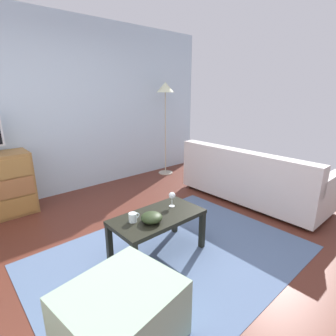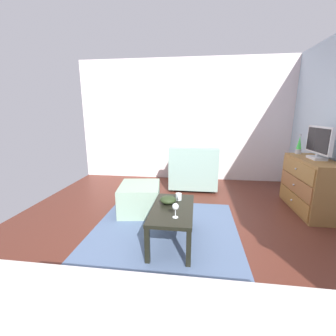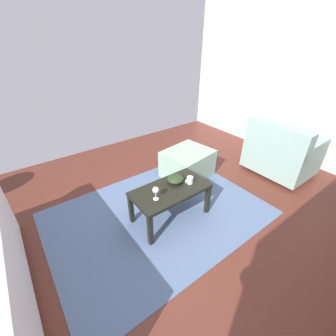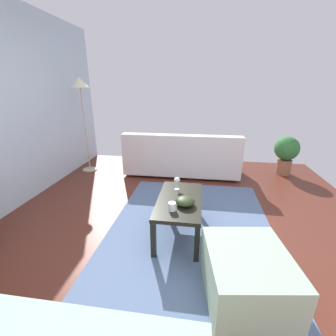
# 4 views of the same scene
# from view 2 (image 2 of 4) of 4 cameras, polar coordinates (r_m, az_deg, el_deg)

# --- Properties ---
(ground_plane) EXTENTS (5.86, 5.01, 0.05)m
(ground_plane) POSITION_cam_2_polar(r_m,az_deg,el_deg) (2.93, 2.80, -17.59)
(ground_plane) COLOR #51251B
(wall_plain_left) EXTENTS (0.12, 5.01, 2.67)m
(wall_plain_left) POSITION_cam_2_polar(r_m,az_deg,el_deg) (5.19, 5.44, 11.88)
(wall_plain_left) COLOR silver
(wall_plain_left) RESTS_ON ground_plane
(area_rug) EXTENTS (2.60, 1.90, 0.01)m
(area_rug) POSITION_cam_2_polar(r_m,az_deg,el_deg) (2.77, -1.92, -18.94)
(area_rug) COLOR #4C5F81
(area_rug) RESTS_ON ground_plane
(dresser) EXTENTS (1.13, 0.49, 0.83)m
(dresser) POSITION_cam_2_polar(r_m,az_deg,el_deg) (4.11, 32.60, -3.75)
(dresser) COLOR olive
(dresser) RESTS_ON ground_plane
(tv) EXTENTS (0.65, 0.18, 0.49)m
(tv) POSITION_cam_2_polar(r_m,az_deg,el_deg) (4.00, 34.17, 5.48)
(tv) COLOR silver
(tv) RESTS_ON dresser
(lava_lamp) EXTENTS (0.09, 0.09, 0.33)m
(lava_lamp) POSITION_cam_2_polar(r_m,az_deg,el_deg) (4.40, 30.52, 5.04)
(lava_lamp) COLOR #B7B7BC
(lava_lamp) RESTS_ON dresser
(coffee_table) EXTENTS (0.91, 0.48, 0.44)m
(coffee_table) POSITION_cam_2_polar(r_m,az_deg,el_deg) (2.65, 1.14, -11.32)
(coffee_table) COLOR black
(coffee_table) RESTS_ON ground_plane
(wine_glass) EXTENTS (0.07, 0.07, 0.16)m
(wine_glass) POSITION_cam_2_polar(r_m,az_deg,el_deg) (2.35, 1.93, -9.97)
(wine_glass) COLOR silver
(wine_glass) RESTS_ON coffee_table
(mug) EXTENTS (0.11, 0.08, 0.08)m
(mug) POSITION_cam_2_polar(r_m,az_deg,el_deg) (2.83, 2.74, -7.36)
(mug) COLOR silver
(mug) RESTS_ON coffee_table
(bowl_decorative) EXTENTS (0.20, 0.20, 0.09)m
(bowl_decorative) POSITION_cam_2_polar(r_m,az_deg,el_deg) (2.73, 0.01, -8.13)
(bowl_decorative) COLOR #233018
(bowl_decorative) RESTS_ON coffee_table
(armchair) EXTENTS (0.80, 0.94, 0.87)m
(armchair) POSITION_cam_2_polar(r_m,az_deg,el_deg) (4.57, 6.51, -0.79)
(armchair) COLOR #332319
(armchair) RESTS_ON ground_plane
(ottoman) EXTENTS (0.78, 0.69, 0.43)m
(ottoman) POSITION_cam_2_polar(r_m,az_deg,el_deg) (3.53, -7.21, -7.67)
(ottoman) COLOR #87A28A
(ottoman) RESTS_ON ground_plane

